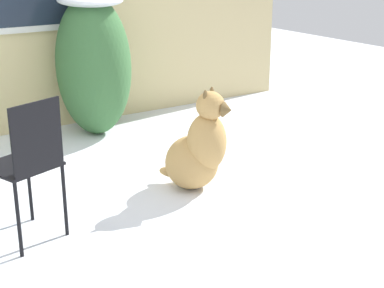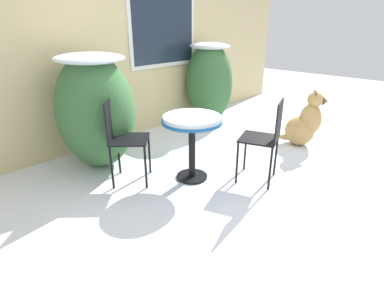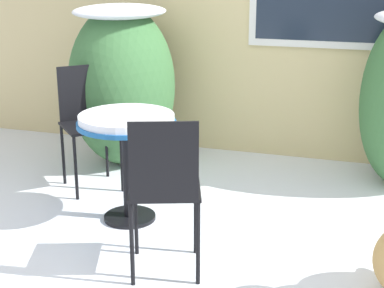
{
  "view_description": "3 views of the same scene",
  "coord_description": "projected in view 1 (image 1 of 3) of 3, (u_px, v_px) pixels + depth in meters",
  "views": [
    {
      "loc": [
        -0.92,
        -3.54,
        1.82
      ],
      "look_at": [
        1.41,
        0.03,
        0.36
      ],
      "focal_mm": 55.0,
      "sensor_mm": 36.0,
      "label": 1
    },
    {
      "loc": [
        -2.68,
        -1.62,
        1.69
      ],
      "look_at": [
        -0.42,
        0.49,
        0.42
      ],
      "focal_mm": 28.0,
      "sensor_mm": 36.0,
      "label": 2
    },
    {
      "loc": [
        1.12,
        -2.94,
        1.73
      ],
      "look_at": [
        0.0,
        0.6,
        0.55
      ],
      "focal_mm": 55.0,
      "sensor_mm": 36.0,
      "label": 3
    }
  ],
  "objects": [
    {
      "name": "dog",
      "position": [
        198.0,
        151.0,
        4.51
      ],
      "size": [
        0.59,
        0.61,
        0.81
      ],
      "rotation": [
        0.0,
        0.0,
        0.55
      ],
      "color": "tan",
      "rests_on": "ground_plane"
    },
    {
      "name": "ground_plane",
      "position": [
        16.0,
        234.0,
        3.87
      ],
      "size": [
        16.0,
        16.0,
        0.0
      ],
      "primitive_type": "plane",
      "color": "white"
    },
    {
      "name": "shrub_middle",
      "position": [
        93.0,
        62.0,
        5.73
      ],
      "size": [
        0.7,
        0.87,
        1.37
      ],
      "color": "#386638",
      "rests_on": "ground_plane"
    },
    {
      "name": "patio_chair_far_side",
      "position": [
        27.0,
        162.0,
        3.63
      ],
      "size": [
        0.5,
        0.5,
        0.94
      ],
      "rotation": [
        0.0,
        0.0,
        3.48
      ],
      "color": "black",
      "rests_on": "ground_plane"
    }
  ]
}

